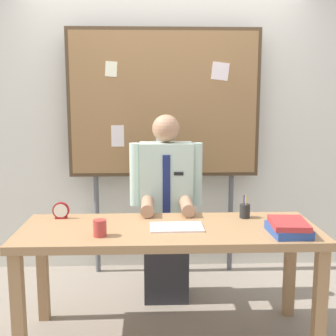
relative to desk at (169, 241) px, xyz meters
The scene contains 9 objects.
back_wall 1.47m from the desk, 90.00° to the left, with size 6.40×0.08×2.70m, color silver.
desk is the anchor object (origin of this frame).
person 0.59m from the desk, 90.00° to the left, with size 0.55×0.56×1.44m.
bulletin_board 1.38m from the desk, 90.00° to the left, with size 1.64×0.09×2.15m.
book_stack 0.74m from the desk, 13.31° to the right, with size 0.23×0.29×0.08m.
open_notebook 0.11m from the desk, 23.54° to the right, with size 0.33×0.20×0.01m, color silver.
desk_clock 0.77m from the desk, 162.57° to the left, with size 0.11×0.04×0.11m.
coffee_mug 0.47m from the desk, 158.52° to the right, with size 0.08×0.08×0.10m, color #B23833.
pen_holder 0.58m from the desk, 20.56° to the left, with size 0.07×0.07×0.16m.
Camera 1 is at (-0.10, -2.62, 1.56)m, focal length 46.10 mm.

